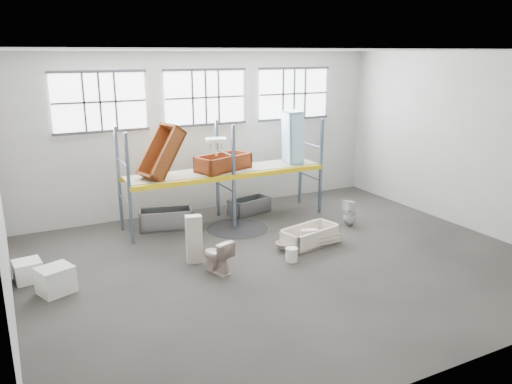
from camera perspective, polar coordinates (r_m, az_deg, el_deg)
floor at (r=12.56m, az=3.16°, el=-8.03°), size 12.00×10.00×0.10m
ceiling at (r=11.52m, az=3.55°, el=15.93°), size 12.00×10.00×0.10m
wall_back at (r=16.26m, az=-5.76°, el=6.73°), size 12.00×0.10×5.00m
wall_front at (r=8.00m, az=22.00°, el=-3.57°), size 12.00×0.10×5.00m
wall_right at (r=15.69m, az=22.85°, el=5.27°), size 0.10×10.00×5.00m
window_left at (r=15.15m, az=-17.21°, el=9.68°), size 2.60×0.04×1.60m
window_mid at (r=16.03m, az=-5.72°, el=10.56°), size 2.60×0.04×1.60m
window_right at (r=17.45m, az=4.27°, el=11.00°), size 2.60×0.04×1.60m
rack_upright_la at (r=13.58m, az=-14.10°, el=0.27°), size 0.08×0.08×3.00m
rack_upright_lb at (r=14.71m, az=-15.20°, el=1.36°), size 0.08×0.08×3.00m
rack_upright_ma at (r=14.51m, az=-2.53°, el=1.70°), size 0.08×0.08×3.00m
rack_upright_mb at (r=15.58m, az=-4.38°, el=2.63°), size 0.08×0.08×3.00m
rack_upright_ra at (r=15.96m, az=7.32°, el=2.86°), size 0.08×0.08×3.00m
rack_upright_rb at (r=16.94m, az=5.03°, el=3.66°), size 0.08×0.08×3.00m
rack_beam_front at (r=14.51m, az=-2.53°, el=1.70°), size 6.00×0.10×0.14m
rack_beam_back at (r=15.58m, az=-4.38°, el=2.63°), size 6.00×0.10×0.14m
shelf_deck at (r=15.02m, az=-3.49°, el=2.48°), size 5.90×1.10×0.03m
wet_patch at (r=14.77m, az=-2.13°, el=-4.12°), size 1.80×1.80×0.00m
bathtub_beige at (r=13.56m, az=6.07°, el=-4.96°), size 1.75×1.11×0.48m
cistern_spare at (r=13.33m, az=6.02°, el=-5.14°), size 0.50×0.37×0.43m
sink_in_tub at (r=13.11m, az=3.16°, el=-5.99°), size 0.59×0.59×0.15m
toilet_beige at (r=11.84m, az=-4.40°, el=-7.16°), size 0.67×0.90×0.82m
cistern_tall at (r=12.36m, az=-7.01°, el=-5.29°), size 0.43×0.32×1.19m
toilet_white at (r=15.13m, az=10.53°, el=-2.31°), size 0.40×0.39×0.80m
steel_tub_left at (r=14.96m, az=-10.13°, el=-2.98°), size 1.64×1.04×0.56m
steel_tub_right at (r=16.08m, az=-0.78°, el=-1.55°), size 1.43×0.93×0.48m
rust_tub_flat at (r=14.93m, az=-3.72°, el=3.33°), size 1.81×1.26×0.46m
rust_tub_tilted at (r=14.16m, az=-10.63°, el=4.39°), size 1.45×1.13×1.56m
sink_on_shelf at (r=14.70m, az=-4.50°, el=4.22°), size 0.73×0.66×0.54m
blue_tub_upright at (r=15.86m, az=4.13°, el=6.16°), size 0.64×0.85×1.65m
bucket at (r=12.50m, az=4.02°, el=-7.07°), size 0.39×0.39×0.34m
carton_near at (r=11.69m, az=-21.64°, el=-9.19°), size 0.84×0.78×0.58m
carton_far at (r=12.52m, az=-24.34°, el=-8.12°), size 0.63×0.63×0.47m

